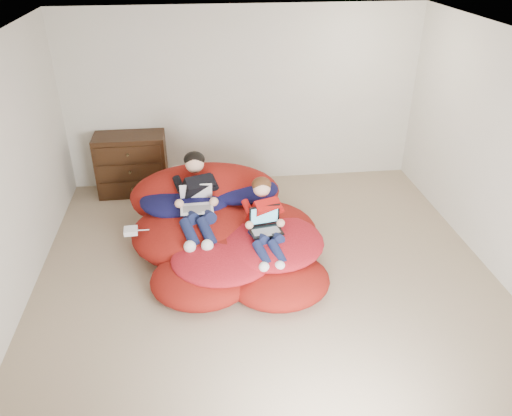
{
  "coord_description": "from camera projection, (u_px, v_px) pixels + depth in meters",
  "views": [
    {
      "loc": [
        -0.64,
        -4.36,
        3.36
      ],
      "look_at": [
        -0.08,
        0.32,
        0.7
      ],
      "focal_mm": 35.0,
      "sensor_mm": 36.0,
      "label": 1
    }
  ],
  "objects": [
    {
      "name": "room_shell",
      "position": [
        267.0,
        261.0,
        5.37
      ],
      "size": [
        5.1,
        5.1,
        2.77
      ],
      "color": "tan",
      "rests_on": "ground"
    },
    {
      "name": "dresser",
      "position": [
        132.0,
        164.0,
        7.04
      ],
      "size": [
        0.97,
        0.54,
        0.87
      ],
      "color": "black",
      "rests_on": "ground"
    },
    {
      "name": "beanbag_pile",
      "position": [
        223.0,
        230.0,
        5.83
      ],
      "size": [
        2.23,
        2.38,
        0.88
      ],
      "color": "maroon",
      "rests_on": "ground"
    },
    {
      "name": "cream_pillow",
      "position": [
        180.0,
        176.0,
        6.29
      ],
      "size": [
        0.42,
        0.27,
        0.27
      ],
      "primitive_type": "ellipsoid",
      "color": "silver",
      "rests_on": "beanbag_pile"
    },
    {
      "name": "older_boy",
      "position": [
        196.0,
        194.0,
        5.73
      ],
      "size": [
        0.44,
        1.18,
        0.72
      ],
      "color": "black",
      "rests_on": "beanbag_pile"
    },
    {
      "name": "younger_boy",
      "position": [
        264.0,
        217.0,
        5.42
      ],
      "size": [
        0.38,
        1.0,
        0.65
      ],
      "color": "red",
      "rests_on": "beanbag_pile"
    },
    {
      "name": "laptop_white",
      "position": [
        196.0,
        201.0,
        5.68
      ],
      "size": [
        0.38,
        0.38,
        0.25
      ],
      "color": "white",
      "rests_on": "older_boy"
    },
    {
      "name": "laptop_black",
      "position": [
        265.0,
        224.0,
        5.38
      ],
      "size": [
        0.38,
        0.31,
        0.25
      ],
      "color": "black",
      "rests_on": "younger_boy"
    },
    {
      "name": "power_adapter",
      "position": [
        131.0,
        231.0,
        5.52
      ],
      "size": [
        0.16,
        0.16,
        0.06
      ],
      "primitive_type": "cube",
      "rotation": [
        0.0,
        0.0,
        0.06
      ],
      "color": "white",
      "rests_on": "beanbag_pile"
    }
  ]
}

